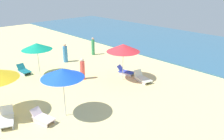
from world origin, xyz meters
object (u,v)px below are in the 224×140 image
at_px(beachgoer_0, 82,69).
at_px(beachgoer_3, 65,54).
at_px(lounge_chair_2_1, 125,71).
at_px(lounge_chair_5_0, 24,70).
at_px(lounge_chair_4_0, 42,118).
at_px(lounge_chair_2_0, 142,78).
at_px(umbrella_2, 123,48).
at_px(umbrella_4, 62,73).
at_px(lounge_chair_1_0, 7,119).
at_px(beachgoer_2, 93,47).
at_px(umbrella_5, 37,46).

bearing_deg(beachgoer_0, beachgoer_3, 123.88).
xyz_separation_m(lounge_chair_2_1, beachgoer_3, (-5.67, -1.73, 0.52)).
height_order(lounge_chair_5_0, beachgoer_3, beachgoer_3).
distance_m(lounge_chair_2_1, lounge_chair_4_0, 7.91).
bearing_deg(beachgoer_0, lounge_chair_2_1, 22.91).
bearing_deg(lounge_chair_4_0, lounge_chair_2_0, -13.87).
bearing_deg(beachgoer_0, umbrella_2, 4.44).
xyz_separation_m(lounge_chair_2_0, umbrella_4, (0.19, -6.52, 2.20)).
bearing_deg(umbrella_4, umbrella_2, 103.14).
height_order(lounge_chair_1_0, umbrella_2, umbrella_2).
relative_size(lounge_chair_4_0, beachgoer_2, 0.81).
height_order(umbrella_4, beachgoer_0, umbrella_4).
distance_m(beachgoer_0, beachgoer_3, 4.35).
relative_size(umbrella_5, beachgoer_3, 1.53).
bearing_deg(umbrella_4, lounge_chair_5_0, 172.89).
xyz_separation_m(beachgoer_0, beachgoer_2, (-4.22, 4.35, 0.06)).
bearing_deg(lounge_chair_2_0, beachgoer_3, 115.99).
bearing_deg(lounge_chair_4_0, lounge_chair_1_0, 127.47).
bearing_deg(lounge_chair_4_0, lounge_chair_5_0, 60.34).
height_order(umbrella_4, beachgoer_3, umbrella_4).
xyz_separation_m(umbrella_2, umbrella_5, (-4.90, -4.02, -0.12)).
height_order(lounge_chair_2_1, umbrella_5, umbrella_5).
height_order(lounge_chair_2_1, beachgoer_0, beachgoer_0).
bearing_deg(lounge_chair_5_0, beachgoer_0, -57.95).
height_order(lounge_chair_1_0, umbrella_4, umbrella_4).
bearing_deg(beachgoer_3, umbrella_2, -39.85).
bearing_deg(umbrella_5, lounge_chair_5_0, -149.49).
relative_size(umbrella_2, beachgoer_2, 1.56).
height_order(lounge_chair_2_0, umbrella_4, umbrella_4).
xyz_separation_m(umbrella_5, lounge_chair_5_0, (-1.23, -0.72, -2.04)).
bearing_deg(lounge_chair_4_0, umbrella_2, -4.57).
relative_size(umbrella_4, umbrella_5, 1.06).
xyz_separation_m(lounge_chair_2_1, beachgoer_0, (-1.49, -2.93, 0.51)).
height_order(umbrella_4, lounge_chair_5_0, umbrella_4).
bearing_deg(lounge_chair_4_0, beachgoer_2, 25.54).
distance_m(umbrella_2, beachgoer_0, 3.36).
distance_m(lounge_chair_5_0, beachgoer_2, 7.07).
xyz_separation_m(umbrella_2, beachgoer_3, (-6.27, -0.86, -1.64)).
bearing_deg(beachgoer_2, lounge_chair_4_0, 152.51).
height_order(lounge_chair_2_0, umbrella_5, umbrella_5).
distance_m(lounge_chair_1_0, beachgoer_2, 12.24).
bearing_deg(umbrella_5, lounge_chair_4_0, -25.63).
xyz_separation_m(beachgoer_0, beachgoer_3, (-4.19, 1.20, 0.01)).
distance_m(beachgoer_0, beachgoer_2, 6.07).
bearing_deg(umbrella_2, beachgoer_0, -135.38).
bearing_deg(umbrella_4, beachgoer_2, 133.74).
bearing_deg(beachgoer_3, lounge_chair_4_0, -87.11).
bearing_deg(beachgoer_0, lounge_chair_4_0, -97.26).
bearing_deg(beachgoer_0, beachgoer_2, 93.96).
xyz_separation_m(lounge_chair_2_0, lounge_chair_5_0, (-7.27, -5.59, 0.01)).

